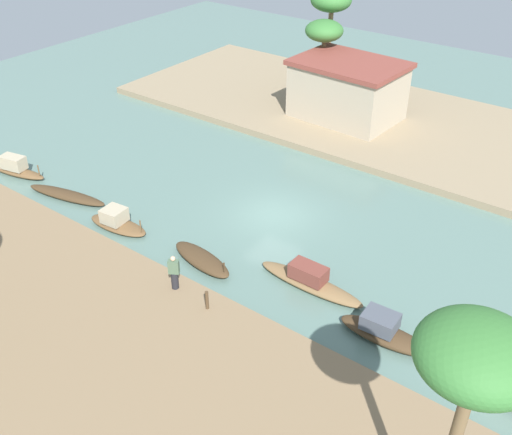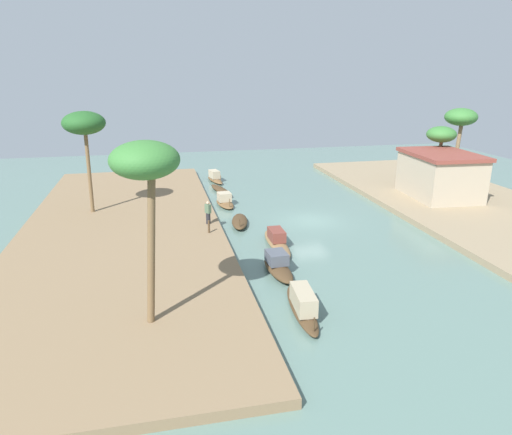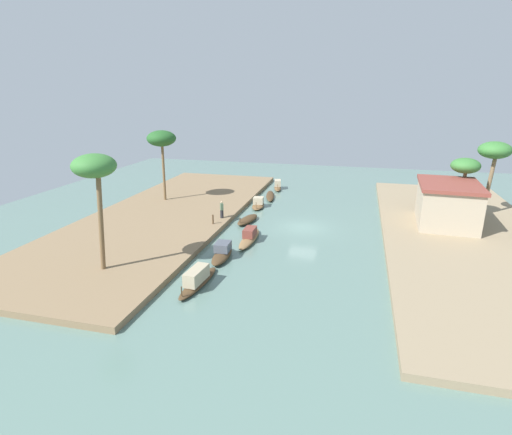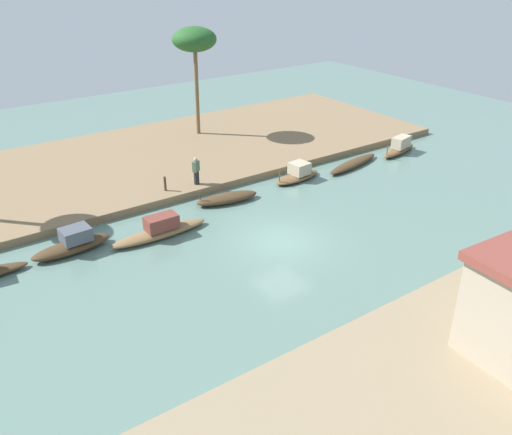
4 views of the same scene
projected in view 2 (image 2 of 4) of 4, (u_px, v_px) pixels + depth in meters
The scene contains 17 objects.
river_water at pixel (311, 221), 35.10m from camera, with size 66.29×66.29×0.00m, color slate.
riverbank_left at pixel (122, 231), 32.23m from camera, with size 38.89×13.52×0.44m, color #846B4C.
riverbank_right at pixel (472, 207), 37.84m from camera, with size 38.89×13.52×0.44m, color #937F60.
sampan_near_left_bank at pixel (240, 221), 34.15m from camera, with size 3.75×1.76×0.92m.
sampan_midstream at pixel (221, 190), 43.21m from camera, with size 5.04×1.91×0.40m.
sampan_downstream_large at pixel (278, 266), 25.93m from camera, with size 3.83×1.34×1.18m.
sampan_with_red_awning at pixel (215, 178), 47.26m from camera, with size 3.78×1.60×1.16m.
sampan_open_hull at pixel (225, 201), 39.03m from camera, with size 3.50×1.53×1.07m.
sampan_upstream_small at pixel (277, 241), 29.89m from camera, with size 5.11×1.06×1.11m.
sampan_with_tall_canopy at pixel (303, 304), 21.56m from camera, with size 4.98×1.33×1.23m.
person_on_near_bank at pixel (208, 213), 32.83m from camera, with size 0.52×0.45×1.64m.
mooring_post at pixel (209, 227), 31.10m from camera, with size 0.14×0.14×0.85m, color #4C3823.
palm_tree_left_near at pixel (84, 124), 33.91m from camera, with size 3.08×3.08×7.57m.
palm_tree_left_far at pixel (145, 165), 18.20m from camera, with size 2.75×2.75×7.80m.
palm_tree_right_tall at pixel (441, 136), 41.97m from camera, with size 2.61×2.61×5.60m.
palm_tree_right_short at pixel (461, 119), 43.08m from camera, with size 2.91×2.91×7.07m.
riverside_building at pixel (440, 175), 39.62m from camera, with size 7.21×5.44×3.81m.
Camera 2 is at (31.74, -11.19, 10.78)m, focal length 32.81 mm.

